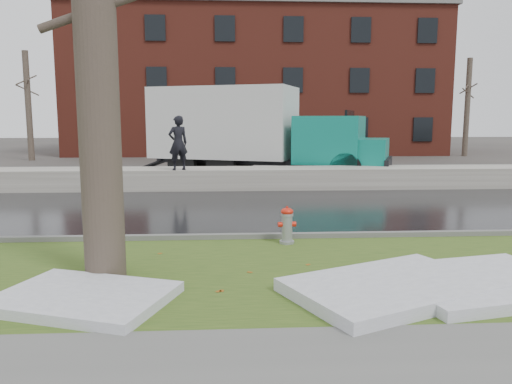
{
  "coord_description": "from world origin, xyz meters",
  "views": [
    {
      "loc": [
        -0.1,
        -9.03,
        2.48
      ],
      "look_at": [
        0.48,
        1.05,
        1.0
      ],
      "focal_mm": 35.0,
      "sensor_mm": 36.0,
      "label": 1
    }
  ],
  "objects": [
    {
      "name": "worker",
      "position": [
        -1.78,
        8.1,
        1.67
      ],
      "size": [
        0.8,
        0.68,
        1.85
      ],
      "primitive_type": "imported",
      "rotation": [
        0.0,
        0.0,
        3.56
      ],
      "color": "black",
      "rests_on": "snowbank"
    },
    {
      "name": "bg_tree_center",
      "position": [
        -6.0,
        26.0,
        3.33
      ],
      "size": [
        1.4,
        1.62,
        6.5
      ],
      "color": "brown",
      "rests_on": "ground"
    },
    {
      "name": "box_truck",
      "position": [
        0.88,
        12.21,
        2.03
      ],
      "size": [
        11.37,
        5.99,
        3.83
      ],
      "rotation": [
        0.0,
        0.0,
        -0.37
      ],
      "color": "black",
      "rests_on": "ground"
    },
    {
      "name": "parking_lot",
      "position": [
        0.0,
        13.0,
        0.01
      ],
      "size": [
        60.0,
        9.0,
        0.03
      ],
      "primitive_type": "cube",
      "color": "slate",
      "rests_on": "ground"
    },
    {
      "name": "bg_tree_right",
      "position": [
        16.0,
        24.0,
        3.33
      ],
      "size": [
        1.4,
        1.62,
        6.5
      ],
      "color": "brown",
      "rests_on": "ground"
    },
    {
      "name": "ground",
      "position": [
        0.0,
        0.0,
        0.0
      ],
      "size": [
        120.0,
        120.0,
        0.0
      ],
      "primitive_type": "plane",
      "color": "#47423D",
      "rests_on": "ground"
    },
    {
      "name": "tree",
      "position": [
        -2.02,
        -1.37,
        3.96
      ],
      "size": [
        1.62,
        1.93,
        7.79
      ],
      "rotation": [
        0.0,
        0.0,
        -0.29
      ],
      "color": "brown",
      "rests_on": "verge"
    },
    {
      "name": "fire_hydrant",
      "position": [
        1.06,
        0.55,
        0.44
      ],
      "size": [
        0.36,
        0.32,
        0.75
      ],
      "rotation": [
        0.0,
        0.0,
        0.09
      ],
      "color": "#95979C",
      "rests_on": "verge"
    },
    {
      "name": "road",
      "position": [
        0.0,
        4.5,
        0.01
      ],
      "size": [
        60.0,
        7.0,
        0.03
      ],
      "primitive_type": "cube",
      "color": "black",
      "rests_on": "ground"
    },
    {
      "name": "snowbank",
      "position": [
        0.0,
        8.7,
        0.38
      ],
      "size": [
        60.0,
        1.6,
        0.75
      ],
      "primitive_type": "cube",
      "color": "#B2AEA2",
      "rests_on": "ground"
    },
    {
      "name": "snow_patch_side",
      "position": [
        2.19,
        -2.4,
        0.13
      ],
      "size": [
        3.29,
        2.8,
        0.18
      ],
      "primitive_type": "cube",
      "rotation": [
        0.0,
        0.0,
        0.43
      ],
      "color": "silver",
      "rests_on": "verge"
    },
    {
      "name": "snow_patch_far",
      "position": [
        -2.04,
        -2.5,
        0.11
      ],
      "size": [
        2.61,
        2.24,
        0.14
      ],
      "primitive_type": "cube",
      "rotation": [
        0.0,
        0.0,
        -0.34
      ],
      "color": "silver",
      "rests_on": "verge"
    },
    {
      "name": "snow_patch_near",
      "position": [
        3.58,
        -2.24,
        0.12
      ],
      "size": [
        2.96,
        2.49,
        0.16
      ],
      "primitive_type": "cube",
      "rotation": [
        0.0,
        0.0,
        0.21
      ],
      "color": "silver",
      "rests_on": "verge"
    },
    {
      "name": "curb",
      "position": [
        0.0,
        1.0,
        0.07
      ],
      "size": [
        60.0,
        0.15,
        0.14
      ],
      "primitive_type": "cube",
      "color": "slate",
      "rests_on": "ground"
    },
    {
      "name": "bg_tree_left",
      "position": [
        -12.0,
        22.0,
        3.33
      ],
      "size": [
        1.4,
        1.62,
        6.5
      ],
      "color": "brown",
      "rests_on": "ground"
    },
    {
      "name": "brick_building",
      "position": [
        2.0,
        30.0,
        5.0
      ],
      "size": [
        26.0,
        12.0,
        10.0
      ],
      "primitive_type": "cube",
      "color": "maroon",
      "rests_on": "ground"
    },
    {
      "name": "verge",
      "position": [
        0.0,
        -1.25,
        0.02
      ],
      "size": [
        60.0,
        4.5,
        0.04
      ],
      "primitive_type": "cube",
      "color": "#2F4A18",
      "rests_on": "ground"
    }
  ]
}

